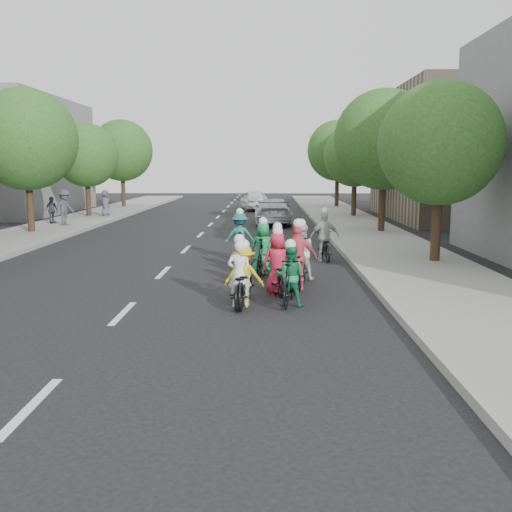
{
  "coord_description": "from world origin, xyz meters",
  "views": [
    {
      "loc": [
        3.19,
        -12.25,
        3.21
      ],
      "look_at": [
        2.93,
        1.95,
        1.0
      ],
      "focal_mm": 40.0,
      "sensor_mm": 36.0,
      "label": 1
    }
  ],
  "objects_px": {
    "cyclist_0": "(240,282)",
    "cyclist_4": "(277,270)",
    "follow_car_lead": "(273,211)",
    "spectator_2": "(105,203)",
    "follow_car_trail": "(254,200)",
    "cyclist_1": "(290,280)",
    "cyclist_3": "(298,263)",
    "spectator_1": "(52,210)",
    "cyclist_8": "(324,242)",
    "cyclist_5": "(277,263)",
    "cyclist_9": "(263,253)",
    "cyclist_2": "(244,280)",
    "cyclist_6": "(301,258)",
    "spectator_0": "(65,208)",
    "cyclist_7": "(240,240)"
  },
  "relations": [
    {
      "from": "cyclist_6",
      "to": "spectator_0",
      "type": "relative_size",
      "value": 0.96
    },
    {
      "from": "cyclist_7",
      "to": "cyclist_9",
      "type": "distance_m",
      "value": 2.8
    },
    {
      "from": "cyclist_0",
      "to": "cyclist_2",
      "type": "xyz_separation_m",
      "value": [
        0.1,
        0.09,
        0.02
      ]
    },
    {
      "from": "cyclist_5",
      "to": "spectator_1",
      "type": "relative_size",
      "value": 1.17
    },
    {
      "from": "cyclist_4",
      "to": "spectator_2",
      "type": "relative_size",
      "value": 1.14
    },
    {
      "from": "cyclist_3",
      "to": "cyclist_9",
      "type": "relative_size",
      "value": 0.96
    },
    {
      "from": "cyclist_1",
      "to": "cyclist_3",
      "type": "relative_size",
      "value": 0.95
    },
    {
      "from": "spectator_1",
      "to": "cyclist_1",
      "type": "bearing_deg",
      "value": -123.6
    },
    {
      "from": "cyclist_4",
      "to": "cyclist_8",
      "type": "distance_m",
      "value": 5.53
    },
    {
      "from": "follow_car_trail",
      "to": "cyclist_1",
      "type": "bearing_deg",
      "value": 82.82
    },
    {
      "from": "cyclist_6",
      "to": "spectator_0",
      "type": "height_order",
      "value": "spectator_0"
    },
    {
      "from": "cyclist_1",
      "to": "spectator_1",
      "type": "xyz_separation_m",
      "value": [
        -12.43,
        18.11,
        0.29
      ]
    },
    {
      "from": "cyclist_1",
      "to": "cyclist_2",
      "type": "bearing_deg",
      "value": 11.11
    },
    {
      "from": "cyclist_0",
      "to": "spectator_0",
      "type": "distance_m",
      "value": 19.92
    },
    {
      "from": "cyclist_2",
      "to": "cyclist_5",
      "type": "bearing_deg",
      "value": -103.97
    },
    {
      "from": "cyclist_8",
      "to": "cyclist_7",
      "type": "bearing_deg",
      "value": -4.21
    },
    {
      "from": "cyclist_2",
      "to": "cyclist_9",
      "type": "distance_m",
      "value": 3.83
    },
    {
      "from": "cyclist_2",
      "to": "follow_car_trail",
      "type": "bearing_deg",
      "value": -84.19
    },
    {
      "from": "spectator_0",
      "to": "follow_car_trail",
      "type": "bearing_deg",
      "value": -12.21
    },
    {
      "from": "cyclist_3",
      "to": "spectator_2",
      "type": "xyz_separation_m",
      "value": [
        -11.09,
        21.22,
        0.27
      ]
    },
    {
      "from": "cyclist_9",
      "to": "spectator_2",
      "type": "relative_size",
      "value": 1.2
    },
    {
      "from": "cyclist_9",
      "to": "follow_car_lead",
      "type": "height_order",
      "value": "cyclist_9"
    },
    {
      "from": "follow_car_trail",
      "to": "spectator_1",
      "type": "height_order",
      "value": "spectator_1"
    },
    {
      "from": "cyclist_5",
      "to": "cyclist_9",
      "type": "bearing_deg",
      "value": -82.56
    },
    {
      "from": "cyclist_2",
      "to": "cyclist_7",
      "type": "xyz_separation_m",
      "value": [
        -0.4,
        6.48,
        0.12
      ]
    },
    {
      "from": "follow_car_lead",
      "to": "spectator_2",
      "type": "bearing_deg",
      "value": -19.65
    },
    {
      "from": "cyclist_6",
      "to": "cyclist_8",
      "type": "relative_size",
      "value": 0.96
    },
    {
      "from": "cyclist_3",
      "to": "cyclist_4",
      "type": "relative_size",
      "value": 1.01
    },
    {
      "from": "cyclist_4",
      "to": "spectator_0",
      "type": "height_order",
      "value": "spectator_0"
    },
    {
      "from": "cyclist_7",
      "to": "cyclist_9",
      "type": "bearing_deg",
      "value": 104.27
    },
    {
      "from": "cyclist_8",
      "to": "spectator_0",
      "type": "height_order",
      "value": "spectator_0"
    },
    {
      "from": "cyclist_4",
      "to": "cyclist_7",
      "type": "relative_size",
      "value": 1.02
    },
    {
      "from": "cyclist_0",
      "to": "cyclist_3",
      "type": "height_order",
      "value": "cyclist_3"
    },
    {
      "from": "cyclist_2",
      "to": "spectator_2",
      "type": "bearing_deg",
      "value": -62.0
    },
    {
      "from": "cyclist_3",
      "to": "cyclist_6",
      "type": "xyz_separation_m",
      "value": [
        0.17,
        1.37,
        -0.07
      ]
    },
    {
      "from": "cyclist_0",
      "to": "follow_car_trail",
      "type": "relative_size",
      "value": 0.43
    },
    {
      "from": "cyclist_4",
      "to": "cyclist_9",
      "type": "height_order",
      "value": "cyclist_9"
    },
    {
      "from": "cyclist_0",
      "to": "cyclist_4",
      "type": "xyz_separation_m",
      "value": [
        0.9,
        1.35,
        0.04
      ]
    },
    {
      "from": "cyclist_5",
      "to": "spectator_0",
      "type": "xyz_separation_m",
      "value": [
        -11.07,
        14.66,
        0.5
      ]
    },
    {
      "from": "cyclist_5",
      "to": "cyclist_8",
      "type": "relative_size",
      "value": 0.92
    },
    {
      "from": "cyclist_4",
      "to": "cyclist_5",
      "type": "xyz_separation_m",
      "value": [
        0.02,
        1.13,
        -0.01
      ]
    },
    {
      "from": "cyclist_3",
      "to": "follow_car_trail",
      "type": "height_order",
      "value": "cyclist_3"
    },
    {
      "from": "spectator_0",
      "to": "spectator_2",
      "type": "bearing_deg",
      "value": 19.77
    },
    {
      "from": "cyclist_6",
      "to": "cyclist_8",
      "type": "height_order",
      "value": "cyclist_8"
    },
    {
      "from": "cyclist_0",
      "to": "cyclist_4",
      "type": "relative_size",
      "value": 1.03
    },
    {
      "from": "spectator_1",
      "to": "spectator_2",
      "type": "distance_m",
      "value": 5.12
    },
    {
      "from": "cyclist_5",
      "to": "cyclist_4",
      "type": "bearing_deg",
      "value": 80.74
    },
    {
      "from": "cyclist_6",
      "to": "follow_car_trail",
      "type": "relative_size",
      "value": 0.4
    },
    {
      "from": "cyclist_0",
      "to": "cyclist_9",
      "type": "xyz_separation_m",
      "value": [
        0.52,
        3.89,
        0.1
      ]
    },
    {
      "from": "cyclist_9",
      "to": "cyclist_3",
      "type": "bearing_deg",
      "value": 124.35
    }
  ]
}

